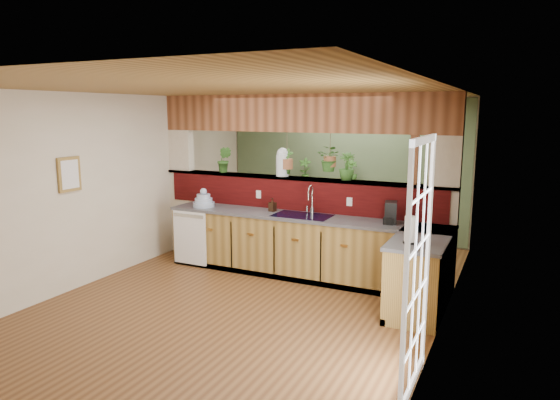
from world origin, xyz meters
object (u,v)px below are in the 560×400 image
at_px(coffee_maker, 390,213).
at_px(soap_dispenser, 272,205).
at_px(shelving_console, 324,211).
at_px(faucet, 311,198).
at_px(glass_jar, 282,162).
at_px(paper_towel, 410,230).
at_px(dish_stack, 204,201).

bearing_deg(coffee_maker, soap_dispenser, 166.20).
distance_m(coffee_maker, shelving_console, 2.89).
relative_size(faucet, glass_jar, 0.98).
bearing_deg(paper_towel, glass_jar, 150.38).
bearing_deg(soap_dispenser, glass_jar, 85.08).
xyz_separation_m(glass_jar, shelving_console, (-0.04, 1.90, -1.10)).
bearing_deg(shelving_console, paper_towel, -54.86).
relative_size(paper_towel, glass_jar, 0.76).
bearing_deg(coffee_maker, glass_jar, 156.78).
relative_size(faucet, coffee_maker, 1.47).
xyz_separation_m(dish_stack, glass_jar, (1.14, 0.43, 0.61)).
height_order(faucet, shelving_console, faucet).
bearing_deg(faucet, glass_jar, 158.84).
bearing_deg(paper_towel, dish_stack, 166.45).
relative_size(paper_towel, shelving_console, 0.20).
height_order(faucet, dish_stack, faucet).
distance_m(glass_jar, shelving_console, 2.20).
distance_m(dish_stack, shelving_console, 2.63).
height_order(faucet, paper_towel, faucet).
xyz_separation_m(dish_stack, coffee_maker, (2.87, 0.11, 0.04)).
height_order(dish_stack, paper_towel, paper_towel).
relative_size(faucet, soap_dispenser, 2.13).
xyz_separation_m(coffee_maker, shelving_console, (-1.77, 2.23, -0.53)).
distance_m(paper_towel, shelving_console, 3.87).
height_order(coffee_maker, paper_towel, paper_towel).
bearing_deg(paper_towel, shelving_console, 125.16).
xyz_separation_m(coffee_maker, glass_jar, (-1.73, 0.33, 0.57)).
relative_size(soap_dispenser, coffee_maker, 0.69).
height_order(soap_dispenser, shelving_console, soap_dispenser).
distance_m(dish_stack, coffee_maker, 2.87).
xyz_separation_m(faucet, shelving_console, (-0.59, 2.11, -0.63)).
relative_size(soap_dispenser, glass_jar, 0.46).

